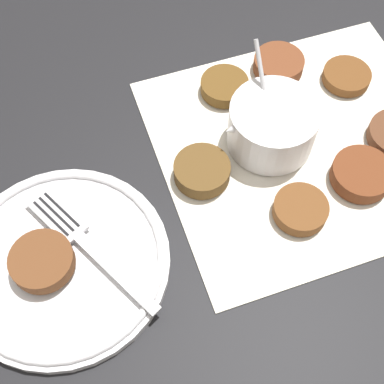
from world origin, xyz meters
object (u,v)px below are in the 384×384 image
object	(u,v)px
fork	(79,237)
serving_plate	(63,261)
sauce_bowl	(271,127)
fritter_on_plate	(42,261)

from	to	relation	value
fork	serving_plate	bearing A→B (deg)	31.19
sauce_bowl	fritter_on_plate	distance (m)	0.28
fritter_on_plate	sauce_bowl	bearing A→B (deg)	-168.30
sauce_bowl	fritter_on_plate	bearing A→B (deg)	11.70
serving_plate	fork	size ratio (longest dim) A/B	1.23
serving_plate	fork	bearing A→B (deg)	-148.81
fritter_on_plate	fork	xyz separation A→B (m)	(-0.04, -0.01, -0.01)
serving_plate	fork	xyz separation A→B (m)	(-0.02, -0.01, 0.01)
sauce_bowl	serving_plate	size ratio (longest dim) A/B	0.54
sauce_bowl	fork	size ratio (longest dim) A/B	0.67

